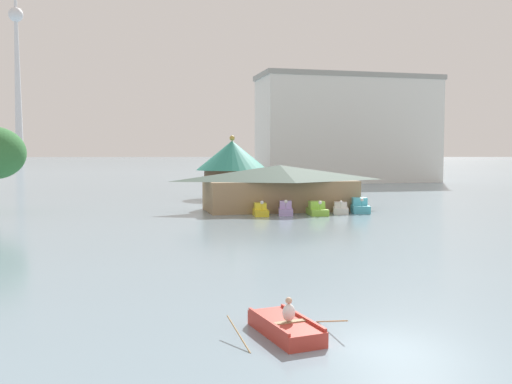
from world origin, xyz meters
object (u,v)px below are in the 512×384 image
object	(u,v)px
distant_broadcast_tower	(16,33)
pedal_boat_lavender	(286,209)
rowboat_with_rower	(286,327)
pedal_boat_cyan	(360,207)
pedal_boat_yellow	(260,211)
boathouse	(280,186)
green_roof_pavilion	(232,166)
background_building_block	(348,129)
pedal_boat_lime	(317,210)
pedal_boat_white	(341,209)

from	to	relation	value
distant_broadcast_tower	pedal_boat_lavender	bearing A→B (deg)	-76.85
rowboat_with_rower	pedal_boat_cyan	distance (m)	39.76
pedal_boat_yellow	pedal_boat_lavender	size ratio (longest dim) A/B	1.07
rowboat_with_rower	boathouse	distance (m)	41.28
green_roof_pavilion	background_building_block	bearing A→B (deg)	48.75
pedal_boat_lime	pedal_boat_cyan	bearing A→B (deg)	107.46
pedal_boat_white	distant_broadcast_tower	bearing A→B (deg)	-145.96
boathouse	distant_broadcast_tower	bearing A→B (deg)	103.45
pedal_boat_cyan	boathouse	world-z (taller)	boathouse
boathouse	distant_broadcast_tower	xyz separation A→B (m)	(-77.02, 322.01, 77.88)
pedal_boat_lavender	boathouse	world-z (taller)	boathouse
boathouse	rowboat_with_rower	bearing A→B (deg)	-105.83
pedal_boat_lavender	green_roof_pavilion	distance (m)	21.77
pedal_boat_cyan	boathouse	xyz separation A→B (m)	(-7.17, 4.42, 1.91)
pedal_boat_lavender	pedal_boat_cyan	distance (m)	7.89
pedal_boat_yellow	green_roof_pavilion	xyz separation A→B (m)	(1.51, 21.47, 3.84)
pedal_boat_lavender	pedal_boat_cyan	bearing A→B (deg)	105.81
background_building_block	distant_broadcast_tower	world-z (taller)	distant_broadcast_tower
green_roof_pavilion	pedal_boat_white	bearing A→B (deg)	-72.55
boathouse	distant_broadcast_tower	distance (m)	340.13
pedal_boat_white	pedal_boat_cyan	xyz separation A→B (m)	(2.18, 0.23, 0.14)
rowboat_with_rower	pedal_boat_yellow	bearing A→B (deg)	-21.97
pedal_boat_lime	green_roof_pavilion	distance (m)	22.87
green_roof_pavilion	distant_broadcast_tower	size ratio (longest dim) A/B	0.05
rowboat_with_rower	background_building_block	world-z (taller)	background_building_block
rowboat_with_rower	pedal_boat_lime	bearing A→B (deg)	-30.63
pedal_boat_cyan	background_building_block	bearing A→B (deg)	172.86
boathouse	green_roof_pavilion	world-z (taller)	green_roof_pavilion
rowboat_with_rower	pedal_boat_lime	world-z (taller)	pedal_boat_lime
pedal_boat_cyan	distant_broadcast_tower	xyz separation A→B (m)	(-84.19, 326.43, 79.80)
background_building_block	distant_broadcast_tower	size ratio (longest dim) A/B	0.21
pedal_boat_cyan	pedal_boat_lime	bearing A→B (deg)	-64.74
pedal_boat_cyan	distant_broadcast_tower	bearing A→B (deg)	-150.89
pedal_boat_lavender	pedal_boat_lime	bearing A→B (deg)	90.16
pedal_boat_yellow	pedal_boat_white	world-z (taller)	pedal_boat_yellow
rowboat_with_rower	pedal_boat_lavender	world-z (taller)	pedal_boat_lavender
pedal_boat_lavender	green_roof_pavilion	world-z (taller)	green_roof_pavilion
rowboat_with_rower	pedal_boat_lavender	size ratio (longest dim) A/B	1.31
pedal_boat_lavender	pedal_boat_lime	distance (m)	3.08
pedal_boat_white	pedal_boat_cyan	distance (m)	2.20
pedal_boat_white	boathouse	size ratio (longest dim) A/B	0.17
background_building_block	green_roof_pavilion	bearing A→B (deg)	-131.25
background_building_block	distant_broadcast_tower	xyz separation A→B (m)	(-107.30, 268.62, 69.29)
rowboat_with_rower	distant_broadcast_tower	xyz separation A→B (m)	(-65.78, 361.66, 80.11)
boathouse	green_roof_pavilion	distance (m)	17.04
pedal_boat_lavender	rowboat_with_rower	bearing A→B (deg)	-1.92
rowboat_with_rower	pedal_boat_lime	distance (m)	36.88
pedal_boat_cyan	boathouse	distance (m)	8.63
pedal_boat_yellow	green_roof_pavilion	world-z (taller)	green_roof_pavilion
pedal_boat_yellow	pedal_boat_lime	distance (m)	5.58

